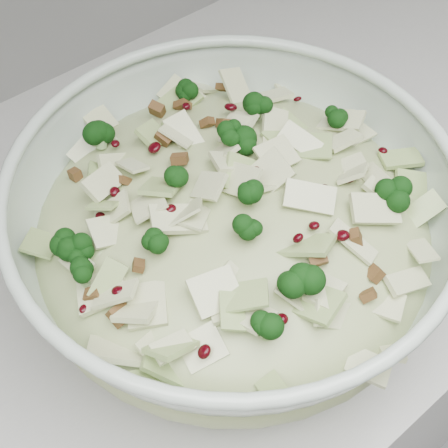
% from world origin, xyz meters
% --- Properties ---
extents(counter, '(3.60, 0.60, 0.90)m').
position_xyz_m(counter, '(0.00, 1.70, 0.45)').
color(counter, '#B1B1AC').
rests_on(counter, floor).
extents(mixing_bowl, '(0.47, 0.47, 0.15)m').
position_xyz_m(mixing_bowl, '(-0.36, 1.60, 0.98)').
color(mixing_bowl, '#B4C6B7').
rests_on(mixing_bowl, counter).
extents(salad, '(0.36, 0.36, 0.15)m').
position_xyz_m(salad, '(-0.36, 1.60, 1.00)').
color(salad, '#A6AF78').
rests_on(salad, mixing_bowl).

